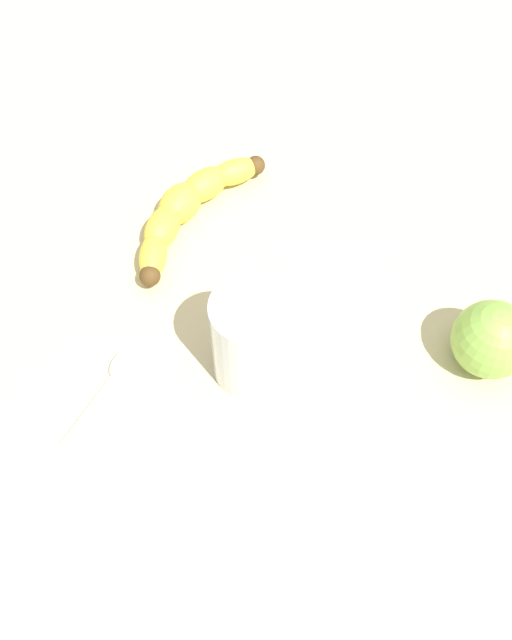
# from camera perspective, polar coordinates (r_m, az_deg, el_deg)

# --- Properties ---
(wooden_tabletop) EXTENTS (1.20, 1.20, 0.03)m
(wooden_tabletop) POSITION_cam_1_polar(r_m,az_deg,el_deg) (0.73, 1.21, 2.91)
(wooden_tabletop) COLOR beige
(wooden_tabletop) RESTS_ON ground
(banana) EXTENTS (0.20, 0.08, 0.04)m
(banana) POSITION_cam_1_polar(r_m,az_deg,el_deg) (0.76, -5.60, 9.10)
(banana) COLOR yellow
(banana) RESTS_ON wooden_tabletop
(smoothie_glass) EXTENTS (0.07, 0.07, 0.10)m
(smoothie_glass) POSITION_cam_1_polar(r_m,az_deg,el_deg) (0.62, -0.38, -1.67)
(smoothie_glass) COLOR silver
(smoothie_glass) RESTS_ON wooden_tabletop
(green_apple_fruit) EXTENTS (0.07, 0.07, 0.07)m
(green_apple_fruit) POSITION_cam_1_polar(r_m,az_deg,el_deg) (0.67, 18.64, -1.50)
(green_apple_fruit) COLOR #84B747
(green_apple_fruit) RESTS_ON wooden_tabletop
(teaspoon) EXTENTS (0.11, 0.04, 0.01)m
(teaspoon) POSITION_cam_1_polar(r_m,az_deg,el_deg) (0.67, -11.02, -3.93)
(teaspoon) COLOR silver
(teaspoon) RESTS_ON wooden_tabletop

